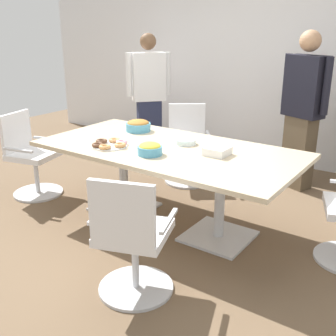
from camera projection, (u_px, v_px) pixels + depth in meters
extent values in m
cube|color=brown|center=(168.00, 222.00, 4.01)|extent=(10.00, 10.00, 0.01)
cube|color=white|center=(273.00, 57.00, 5.40)|extent=(8.00, 0.10, 2.80)
cube|color=#CCB793|center=(168.00, 149.00, 3.77)|extent=(2.40, 1.20, 0.04)
cube|color=silver|center=(125.00, 207.00, 4.30)|extent=(0.56, 0.56, 0.02)
cylinder|color=silver|center=(124.00, 174.00, 4.19)|extent=(0.09, 0.09, 0.69)
cube|color=silver|center=(218.00, 236.00, 3.71)|extent=(0.56, 0.56, 0.02)
cylinder|color=silver|center=(220.00, 200.00, 3.59)|extent=(0.09, 0.09, 0.69)
cylinder|color=silver|center=(136.00, 287.00, 2.99)|extent=(0.69, 0.69, 0.02)
cylinder|color=silver|center=(135.00, 262.00, 2.92)|extent=(0.05, 0.05, 0.41)
cube|color=white|center=(134.00, 232.00, 2.84)|extent=(0.59, 0.59, 0.06)
cube|color=white|center=(122.00, 213.00, 2.57)|extent=(0.43, 0.18, 0.42)
cube|color=silver|center=(101.00, 212.00, 2.86)|extent=(0.15, 0.36, 0.02)
cube|color=silver|center=(169.00, 221.00, 2.74)|extent=(0.15, 0.36, 0.02)
cylinder|color=silver|center=(187.00, 180.00, 5.02)|extent=(0.75, 0.75, 0.02)
cylinder|color=silver|center=(187.00, 164.00, 4.95)|extent=(0.05, 0.05, 0.41)
cube|color=white|center=(188.00, 145.00, 4.87)|extent=(0.64, 0.64, 0.06)
cube|color=white|center=(187.00, 121.00, 4.99)|extent=(0.38, 0.29, 0.42)
cube|color=silver|center=(209.00, 135.00, 4.84)|extent=(0.24, 0.32, 0.02)
cube|color=silver|center=(167.00, 135.00, 4.83)|extent=(0.24, 0.32, 0.02)
cylinder|color=silver|center=(39.00, 193.00, 4.66)|extent=(0.65, 0.65, 0.02)
cylinder|color=silver|center=(37.00, 175.00, 4.59)|extent=(0.05, 0.05, 0.41)
cube|color=white|center=(34.00, 155.00, 4.51)|extent=(0.56, 0.56, 0.06)
cube|color=white|center=(16.00, 132.00, 4.50)|extent=(0.14, 0.43, 0.42)
cube|color=silver|center=(47.00, 139.00, 4.69)|extent=(0.36, 0.12, 0.02)
cube|color=silver|center=(18.00, 150.00, 4.25)|extent=(0.36, 0.12, 0.02)
cube|color=#232842|center=(149.00, 129.00, 5.85)|extent=(0.36, 0.37, 0.81)
cube|color=white|center=(149.00, 77.00, 5.61)|extent=(0.45, 0.48, 0.64)
sphere|color=brown|center=(148.00, 41.00, 5.46)|extent=(0.22, 0.22, 0.22)
cylinder|color=white|center=(167.00, 74.00, 5.66)|extent=(0.11, 0.11, 0.58)
cylinder|color=white|center=(129.00, 75.00, 5.54)|extent=(0.11, 0.11, 0.58)
cube|color=brown|center=(298.00, 152.00, 4.74)|extent=(0.37, 0.30, 0.84)
cube|color=black|center=(305.00, 86.00, 4.49)|extent=(0.49, 0.36, 0.66)
sphere|color=tan|center=(310.00, 41.00, 4.33)|extent=(0.23, 0.23, 0.23)
cylinder|color=black|center=(327.00, 86.00, 4.27)|extent=(0.10, 0.10, 0.60)
cylinder|color=black|center=(287.00, 81.00, 4.68)|extent=(0.10, 0.10, 0.60)
cylinder|color=#4C9EC6|center=(138.00, 127.00, 4.31)|extent=(0.26, 0.26, 0.08)
ellipsoid|color=#AD702D|center=(138.00, 123.00, 4.30)|extent=(0.23, 0.23, 0.08)
cylinder|color=#4C9EC6|center=(150.00, 150.00, 3.54)|extent=(0.21, 0.21, 0.08)
ellipsoid|color=yellow|center=(150.00, 146.00, 3.53)|extent=(0.19, 0.19, 0.07)
cylinder|color=white|center=(110.00, 146.00, 3.79)|extent=(0.32, 0.32, 0.01)
torus|color=tan|center=(120.00, 145.00, 3.73)|extent=(0.11, 0.11, 0.03)
torus|color=pink|center=(122.00, 142.00, 3.82)|extent=(0.11, 0.11, 0.03)
torus|color=tan|center=(114.00, 140.00, 3.88)|extent=(0.11, 0.11, 0.03)
torus|color=brown|center=(102.00, 141.00, 3.85)|extent=(0.11, 0.11, 0.03)
torus|color=brown|center=(98.00, 145.00, 3.73)|extent=(0.11, 0.11, 0.03)
torus|color=tan|center=(105.00, 147.00, 3.68)|extent=(0.11, 0.11, 0.03)
cylinder|color=white|center=(185.00, 144.00, 3.86)|extent=(0.20, 0.20, 0.01)
cylinder|color=silver|center=(185.00, 143.00, 3.86)|extent=(0.20, 0.20, 0.01)
cylinder|color=white|center=(185.00, 143.00, 3.86)|extent=(0.20, 0.20, 0.01)
cylinder|color=silver|center=(185.00, 142.00, 3.85)|extent=(0.20, 0.20, 0.01)
cylinder|color=white|center=(185.00, 141.00, 3.85)|extent=(0.20, 0.20, 0.01)
cylinder|color=silver|center=(185.00, 141.00, 3.85)|extent=(0.20, 0.20, 0.01)
cylinder|color=white|center=(185.00, 140.00, 3.85)|extent=(0.20, 0.20, 0.01)
cylinder|color=silver|center=(185.00, 139.00, 3.85)|extent=(0.20, 0.20, 0.01)
cube|color=white|center=(217.00, 151.00, 3.53)|extent=(0.19, 0.19, 0.07)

